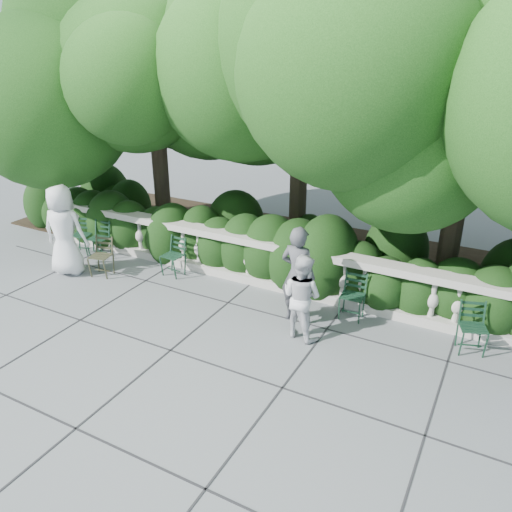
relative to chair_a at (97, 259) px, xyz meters
The scene contains 13 objects.
ground 4.38m from the chair_a, 15.43° to the right, with size 90.00×90.00×0.00m, color #585C61.
balustrade 4.29m from the chair_a, ahead, with size 12.00×0.44×1.00m.
shrub_hedge 4.60m from the chair_a, 23.53° to the left, with size 15.00×2.60×1.70m, color black, non-canonical shape.
tree_canopy 6.62m from the chair_a, 22.49° to the left, with size 15.04×6.52×6.78m.
chair_a is the anchor object (origin of this frame).
chair_b 0.50m from the chair_a, behind, with size 0.44×0.48×0.84m, color black, non-canonical shape.
chair_c 2.06m from the chair_a, ahead, with size 0.44×0.48×0.84m, color black, non-canonical shape.
chair_d 5.97m from the chair_a, ahead, with size 0.44×0.48×0.84m, color black, non-canonical shape.
chair_e 8.01m from the chair_a, ahead, with size 0.44×0.48×0.84m, color black, non-canonical shape.
chair_weathered 1.07m from the chair_a, 42.98° to the right, with size 0.44×0.48×0.84m, color black, non-canonical shape.
person_businessman 1.26m from the chair_a, 86.99° to the right, with size 0.94×0.61×1.93m, color silver.
person_woman_grey 5.21m from the chair_a, ahead, with size 0.65×0.43×1.78m, color #45454A.
person_casual_man 5.48m from the chair_a, ahead, with size 0.72×0.56×1.48m, color silver.
Camera 1 is at (3.92, -6.31, 4.62)m, focal length 35.00 mm.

